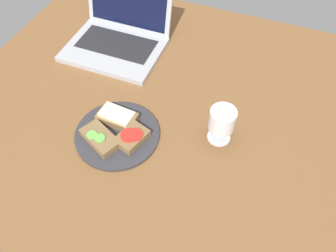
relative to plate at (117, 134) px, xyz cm
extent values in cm
cube|color=brown|center=(11.33, 4.48, -2.02)|extent=(140.00, 140.00, 3.00)
cylinder|color=#333338|center=(0.00, 0.00, 0.00)|extent=(25.14, 25.14, 1.05)
cube|color=brown|center=(5.24, -0.63, 1.77)|extent=(9.00, 10.78, 2.50)
cylinder|color=red|center=(4.61, -1.12, 3.27)|extent=(4.86, 4.86, 0.51)
cylinder|color=red|center=(6.12, -0.31, 3.28)|extent=(4.56, 4.56, 0.52)
cube|color=brown|center=(-2.08, 4.85, 1.76)|extent=(11.99, 7.27, 2.48)
cube|color=#F4EAB7|center=(-2.08, 4.85, 3.44)|extent=(10.38, 6.54, 0.88)
cube|color=brown|center=(-3.16, -4.22, 1.79)|extent=(13.44, 10.86, 2.53)
cylinder|color=#6BB74C|center=(-2.60, -5.02, 3.27)|extent=(3.16, 3.16, 0.44)
cylinder|color=#6BB74C|center=(-5.20, -4.84, 3.24)|extent=(3.17, 3.17, 0.39)
cylinder|color=white|center=(28.31, 10.22, -0.32)|extent=(6.82, 6.82, 0.40)
cylinder|color=white|center=(28.31, 10.22, 2.15)|extent=(1.11, 1.11, 4.54)
cylinder|color=white|center=(28.31, 10.22, 7.82)|extent=(7.44, 7.44, 6.80)
cylinder|color=white|center=(28.31, 10.22, 6.64)|extent=(6.85, 6.85, 4.45)
cube|color=#ADAFB5|center=(-18.35, 33.77, 0.41)|extent=(34.23, 25.09, 1.87)
cube|color=#232326|center=(-18.35, 36.03, 1.43)|extent=(28.07, 13.80, 0.16)
cube|color=#ADAFB5|center=(-18.35, 48.63, 10.60)|extent=(33.55, 5.41, 18.70)
cube|color=black|center=(-18.35, 48.13, 10.60)|extent=(30.12, 4.05, 15.58)
camera|label=1|loc=(34.81, -47.91, 78.56)|focal=35.00mm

